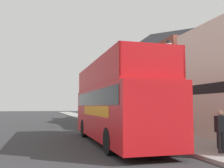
# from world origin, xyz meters

# --- Properties ---
(ground_plane) EXTENTS (144.00, 144.00, 0.00)m
(ground_plane) POSITION_xyz_m (0.00, 21.00, 0.00)
(ground_plane) COLOR #333335
(sidewalk) EXTENTS (3.27, 108.00, 0.14)m
(sidewalk) POSITION_xyz_m (6.42, 18.00, 0.07)
(sidewalk) COLOR #999993
(sidewalk) RESTS_ON ground_plane
(brick_terrace_rear) EXTENTS (6.00, 20.84, 9.77)m
(brick_terrace_rear) POSITION_xyz_m (11.05, 20.32, 4.89)
(brick_terrace_rear) COLOR brown
(brick_terrace_rear) RESTS_ON ground_plane
(tour_bus) EXTENTS (2.54, 10.04, 4.03)m
(tour_bus) POSITION_xyz_m (3.07, 7.01, 1.79)
(tour_bus) COLOR red
(tour_bus) RESTS_ON ground_plane
(parked_car_ahead_of_bus) EXTENTS (1.86, 4.08, 1.51)m
(parked_car_ahead_of_bus) POSITION_xyz_m (3.69, 15.86, 0.71)
(parked_car_ahead_of_bus) COLOR silver
(parked_car_ahead_of_bus) RESTS_ON ground_plane
(pedestrian_second) EXTENTS (0.41, 0.23, 1.58)m
(pedestrian_second) POSITION_xyz_m (5.80, 2.45, 1.09)
(pedestrian_second) COLOR #232328
(pedestrian_second) RESTS_ON sidewalk
(lamp_post_nearest) EXTENTS (0.35, 0.35, 4.98)m
(lamp_post_nearest) POSITION_xyz_m (5.30, 5.44, 3.55)
(lamp_post_nearest) COLOR black
(lamp_post_nearest) RESTS_ON sidewalk
(lamp_post_second) EXTENTS (0.35, 0.35, 5.01)m
(lamp_post_second) POSITION_xyz_m (5.32, 14.61, 3.57)
(lamp_post_second) COLOR black
(lamp_post_second) RESTS_ON sidewalk
(litter_bin) EXTENTS (0.48, 0.48, 0.98)m
(litter_bin) POSITION_xyz_m (6.56, 3.36, 0.66)
(litter_bin) COLOR black
(litter_bin) RESTS_ON sidewalk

